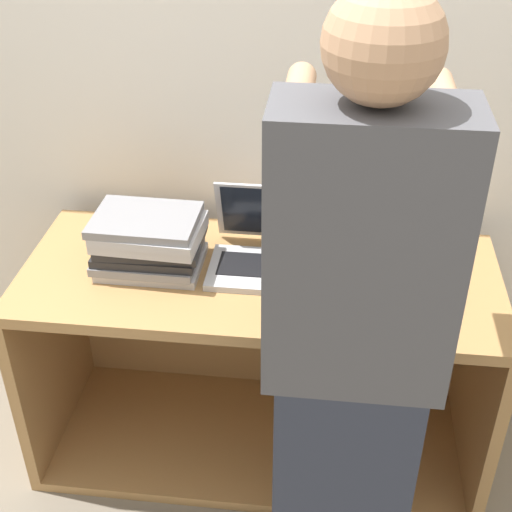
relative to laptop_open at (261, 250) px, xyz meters
The scene contains 7 objects.
ground_plane 0.85m from the laptop_open, 90.00° to the right, with size 12.00×12.00×0.00m, color #756B5B.
wall_back 0.56m from the laptop_open, 90.00° to the left, with size 8.00×0.05×2.40m.
cart 0.41m from the laptop_open, 90.00° to the left, with size 1.44×0.61×0.72m.
laptop_open is the anchor object (origin of this frame).
laptop_stack_left 0.34m from the laptop_open, behind, with size 0.32×0.25×0.18m.
laptop_stack_right 0.34m from the laptop_open, ahead, with size 0.33×0.25×0.13m.
person 0.62m from the laptop_open, 63.81° to the right, with size 0.40×0.53×1.68m.
Camera 1 is at (0.19, -1.45, 1.94)m, focal length 50.00 mm.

